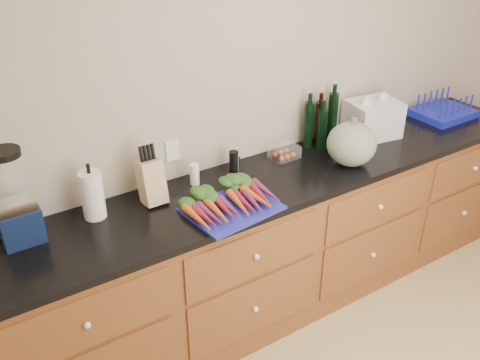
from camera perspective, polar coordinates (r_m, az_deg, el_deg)
wall_back at (r=3.21m, az=2.03°, el=8.82°), size 4.10×0.05×2.60m
cabinets at (r=3.38m, az=4.98°, el=-6.52°), size 3.60×0.64×0.90m
countertop at (r=3.13m, az=5.30°, el=0.50°), size 3.64×0.62×0.04m
cutting_board at (r=2.76m, az=-0.87°, el=-3.07°), size 0.49×0.39×0.01m
carrots at (r=2.77m, az=-1.36°, el=-2.08°), size 0.46×0.34×0.07m
squash at (r=3.21m, az=11.82°, el=3.79°), size 0.29×0.29×0.26m
blender_appliance at (r=2.64m, az=-22.88°, el=-2.20°), size 0.18×0.18×0.47m
paper_towel at (r=2.74m, az=-15.46°, el=-1.56°), size 0.11×0.11×0.25m
knife_block at (r=2.81m, az=-9.43°, el=-0.17°), size 0.12×0.12×0.24m
grinder_salt at (r=2.97m, az=-4.88°, el=0.60°), size 0.05×0.05×0.12m
grinder_pepper at (r=3.08m, az=-0.68°, el=1.94°), size 0.05×0.05×0.13m
canister_chrome at (r=3.10m, az=-0.36°, el=1.79°), size 0.04×0.04×0.10m
tomato_box at (r=3.27m, az=4.76°, el=3.00°), size 0.16×0.13×0.08m
bottles at (r=3.44m, az=8.60°, el=6.05°), size 0.26×0.13×0.31m
grocery_bag at (r=3.63m, az=13.96°, el=6.35°), size 0.36×0.31×0.24m
dish_rack at (r=4.13m, az=20.84°, el=6.90°), size 0.41×0.32×0.16m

